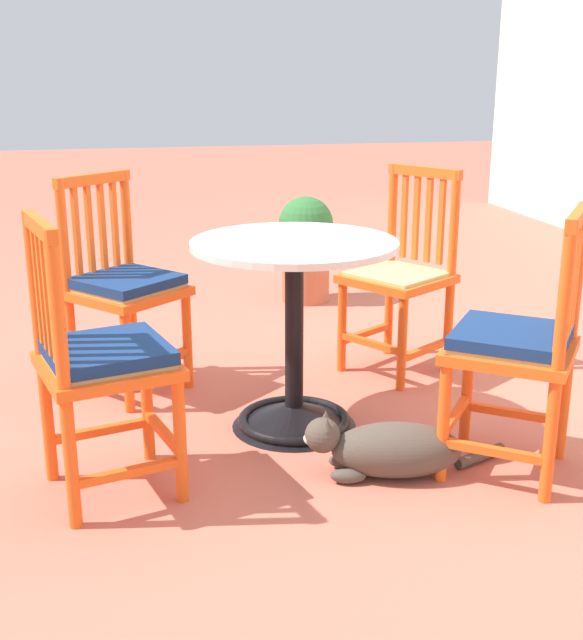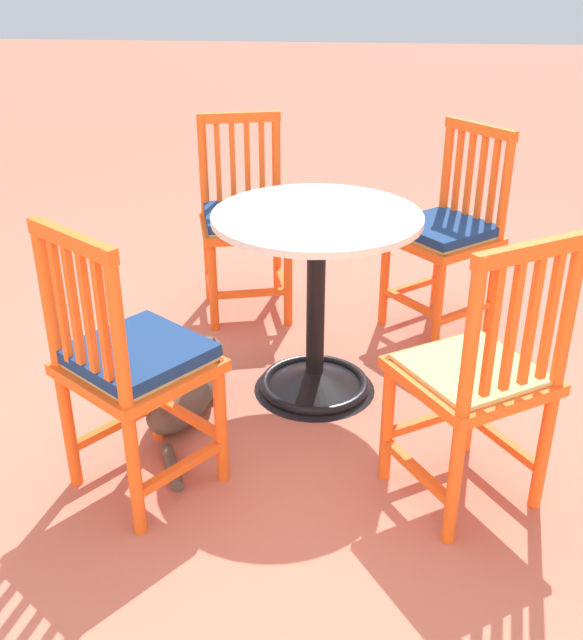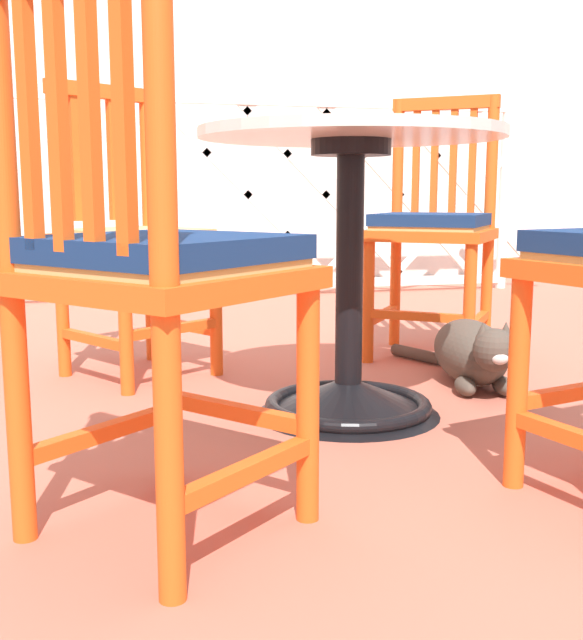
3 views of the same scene
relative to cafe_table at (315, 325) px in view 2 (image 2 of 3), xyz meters
The scene contains 7 objects.
ground_plane 0.29m from the cafe_table, 72.40° to the left, with size 24.00×24.00×0.00m, color #BC604C.
cafe_table is the anchor object (origin of this frame).
orange_chair_near_fence 0.84m from the cafe_table, 50.99° to the left, with size 0.56×0.56×0.91m.
orange_chair_facing_out 0.81m from the cafe_table, 130.32° to the left, with size 0.55×0.55×0.91m.
orange_chair_at_corner 0.83m from the cafe_table, 131.28° to the right, with size 0.56×0.56×0.91m.
orange_chair_by_planter 0.81m from the cafe_table, 62.32° to the right, with size 0.49×0.49×0.91m.
tabby_cat 0.54m from the cafe_table, 24.32° to the left, with size 0.29×0.75×0.23m.
Camera 2 is at (-0.15, 2.51, 1.59)m, focal length 42.34 mm.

